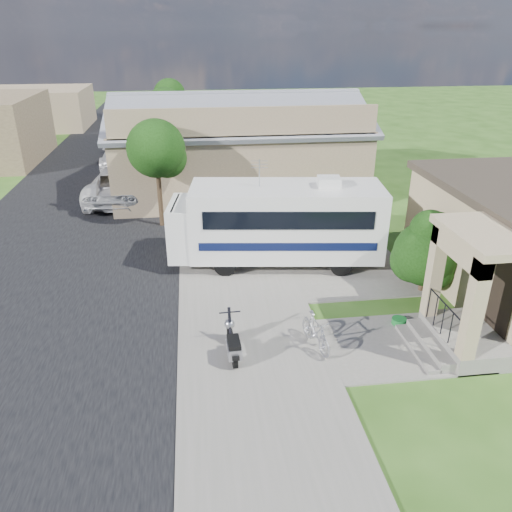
{
  "coord_description": "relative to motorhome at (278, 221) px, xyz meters",
  "views": [
    {
      "loc": [
        -2.33,
        -11.73,
        7.93
      ],
      "look_at": [
        -0.5,
        2.5,
        1.3
      ],
      "focal_mm": 35.0,
      "sensor_mm": 36.0,
      "label": 1
    }
  ],
  "objects": [
    {
      "name": "driveway_slab",
      "position": [
        0.94,
        -0.08,
        -1.61
      ],
      "size": [
        7.0,
        6.0,
        0.05
      ],
      "primitive_type": "cube",
      "color": "slate",
      "rests_on": "ground"
    },
    {
      "name": "bicycle",
      "position": [
        0.11,
        -5.43,
        -1.16
      ],
      "size": [
        0.8,
        1.65,
        0.96
      ],
      "primitive_type": "imported",
      "rotation": [
        0.0,
        0.0,
        0.23
      ],
      "color": "#9A9AA1",
      "rests_on": "ground"
    },
    {
      "name": "warehouse",
      "position": [
        -0.56,
        9.38,
        0.35
      ],
      "size": [
        12.5,
        8.4,
        5.04
      ],
      "color": "#7D6A4E",
      "rests_on": "ground"
    },
    {
      "name": "street_tree_a",
      "position": [
        -4.26,
        4.47,
        1.61
      ],
      "size": [
        2.44,
        2.4,
        4.58
      ],
      "color": "#302315",
      "rests_on": "ground"
    },
    {
      "name": "van",
      "position": [
        -7.05,
        15.26,
        -0.78
      ],
      "size": [
        2.55,
        5.97,
        1.71
      ],
      "primitive_type": "imported",
      "rotation": [
        0.0,
        0.0,
        -0.03
      ],
      "color": "silver",
      "rests_on": "ground"
    },
    {
      "name": "shrub",
      "position": [
        4.38,
        -2.65,
        -0.2
      ],
      "size": [
        2.28,
        2.18,
        2.8
      ],
      "color": "#302315",
      "rests_on": "ground"
    },
    {
      "name": "ground",
      "position": [
        -0.56,
        -4.58,
        -1.64
      ],
      "size": [
        120.0,
        120.0,
        0.0
      ],
      "primitive_type": "plane",
      "color": "#254813"
    },
    {
      "name": "scooter",
      "position": [
        -2.12,
        -5.57,
        -1.16
      ],
      "size": [
        0.56,
        1.61,
        1.06
      ],
      "rotation": [
        0.0,
        0.0,
        0.03
      ],
      "color": "black",
      "rests_on": "ground"
    },
    {
      "name": "motorhome",
      "position": [
        0.0,
        0.0,
        0.0
      ],
      "size": [
        7.68,
        3.24,
        3.82
      ],
      "rotation": [
        0.0,
        0.0,
        -0.13
      ],
      "color": "silver",
      "rests_on": "ground"
    },
    {
      "name": "pickup_truck",
      "position": [
        -6.44,
        8.41,
        -0.79
      ],
      "size": [
        3.29,
        6.32,
        1.7
      ],
      "primitive_type": "imported",
      "rotation": [
        0.0,
        0.0,
        3.06
      ],
      "color": "silver",
      "rests_on": "ground"
    },
    {
      "name": "street_tree_c",
      "position": [
        -4.26,
        23.47,
        1.47
      ],
      "size": [
        2.44,
        2.4,
        4.42
      ],
      "color": "#302315",
      "rests_on": "ground"
    },
    {
      "name": "street_slab",
      "position": [
        -8.06,
        5.42,
        -1.63
      ],
      "size": [
        9.0,
        80.0,
        0.02
      ],
      "primitive_type": "cube",
      "color": "black",
      "rests_on": "ground"
    },
    {
      "name": "street_tree_b",
      "position": [
        -4.26,
        14.47,
        1.75
      ],
      "size": [
        2.44,
        2.4,
        4.73
      ],
      "color": "#302315",
      "rests_on": "ground"
    },
    {
      "name": "walk_slab",
      "position": [
        2.44,
        -5.58,
        -1.61
      ],
      "size": [
        4.0,
        3.0,
        0.05
      ],
      "primitive_type": "cube",
      "color": "slate",
      "rests_on": "ground"
    },
    {
      "name": "distant_bldg_near",
      "position": [
        -15.56,
        29.42,
        -0.04
      ],
      "size": [
        8.0,
        7.0,
        3.2
      ],
      "primitive_type": "cube",
      "color": "#7D6A4E",
      "rests_on": "ground"
    },
    {
      "name": "garden_hose",
      "position": [
        2.81,
        -4.59,
        -1.54
      ],
      "size": [
        0.42,
        0.42,
        0.19
      ],
      "primitive_type": "cylinder",
      "color": "#146726",
      "rests_on": "ground"
    },
    {
      "name": "sidewalk_slab",
      "position": [
        -1.56,
        5.42,
        -1.61
      ],
      "size": [
        4.0,
        80.0,
        0.06
      ],
      "primitive_type": "cube",
      "color": "slate",
      "rests_on": "ground"
    }
  ]
}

